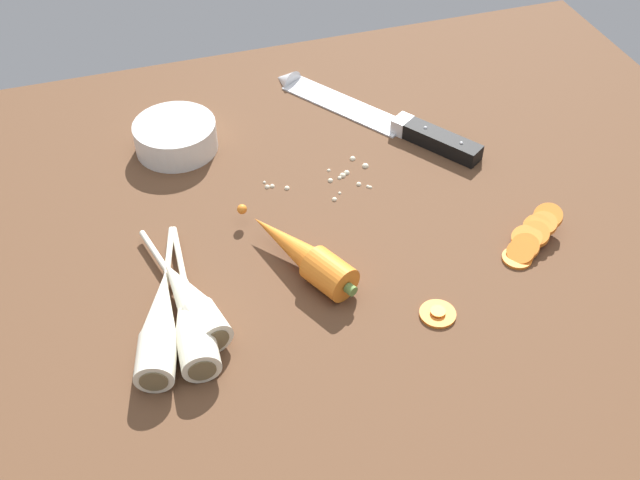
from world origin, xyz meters
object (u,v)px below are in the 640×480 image
(parsnip_front, at_px, (160,323))
(carrot_slice_stray_near, at_px, (438,313))
(parsnip_mid_right, at_px, (191,317))
(prep_bowl, at_px, (175,136))
(whole_carrot, at_px, (302,254))
(parsnip_mid_left, at_px, (189,300))
(chefs_knife, at_px, (368,113))
(carrot_slice_stack, at_px, (532,237))

(parsnip_front, distance_m, carrot_slice_stray_near, 0.29)
(parsnip_mid_right, relative_size, prep_bowl, 2.03)
(whole_carrot, relative_size, parsnip_mid_left, 0.88)
(whole_carrot, bearing_deg, parsnip_mid_left, -167.60)
(whole_carrot, distance_m, prep_bowl, 0.28)
(chefs_knife, distance_m, carrot_slice_stack, 0.32)
(carrot_slice_stray_near, bearing_deg, parsnip_mid_left, 161.57)
(parsnip_mid_right, xyz_separation_m, carrot_slice_stack, (0.40, 0.01, -0.01))
(prep_bowl, bearing_deg, parsnip_mid_left, -97.18)
(chefs_knife, bearing_deg, whole_carrot, -124.05)
(chefs_knife, distance_m, carrot_slice_stray_near, 0.38)
(whole_carrot, bearing_deg, prep_bowl, 109.99)
(chefs_knife, relative_size, prep_bowl, 2.79)
(parsnip_mid_right, relative_size, carrot_slice_stray_near, 5.61)
(parsnip_front, relative_size, parsnip_mid_left, 1.13)
(whole_carrot, xyz_separation_m, carrot_slice_stray_near, (0.12, -0.11, -0.02))
(whole_carrot, xyz_separation_m, prep_bowl, (-0.10, 0.27, 0.00))
(carrot_slice_stray_near, relative_size, prep_bowl, 0.36)
(parsnip_front, bearing_deg, carrot_slice_stack, 0.70)
(parsnip_front, distance_m, parsnip_mid_right, 0.03)
(chefs_knife, height_order, carrot_slice_stack, carrot_slice_stack)
(chefs_knife, xyz_separation_m, whole_carrot, (-0.18, -0.26, 0.01))
(parsnip_mid_right, bearing_deg, carrot_slice_stack, 0.94)
(prep_bowl, bearing_deg, whole_carrot, -70.01)
(parsnip_front, height_order, parsnip_mid_right, same)
(whole_carrot, bearing_deg, parsnip_mid_right, -158.90)
(chefs_knife, relative_size, carrot_slice_stack, 3.31)
(parsnip_front, height_order, carrot_slice_stack, parsnip_front)
(chefs_knife, relative_size, parsnip_mid_right, 1.37)
(parsnip_mid_left, relative_size, parsnip_mid_right, 0.89)
(parsnip_front, distance_m, parsnip_mid_left, 0.04)
(parsnip_mid_left, xyz_separation_m, prep_bowl, (0.04, 0.30, 0.00))
(parsnip_mid_right, distance_m, carrot_slice_stray_near, 0.26)
(parsnip_front, bearing_deg, parsnip_mid_left, 32.18)
(parsnip_front, relative_size, prep_bowl, 2.05)
(parsnip_mid_right, distance_m, prep_bowl, 0.32)
(parsnip_mid_left, bearing_deg, parsnip_mid_right, -95.44)
(chefs_knife, bearing_deg, parsnip_mid_left, -137.00)
(parsnip_front, height_order, carrot_slice_stray_near, parsnip_front)
(chefs_knife, relative_size, carrot_slice_stray_near, 7.70)
(carrot_slice_stray_near, bearing_deg, carrot_slice_stack, 24.42)
(carrot_slice_stack, relative_size, carrot_slice_stray_near, 2.33)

